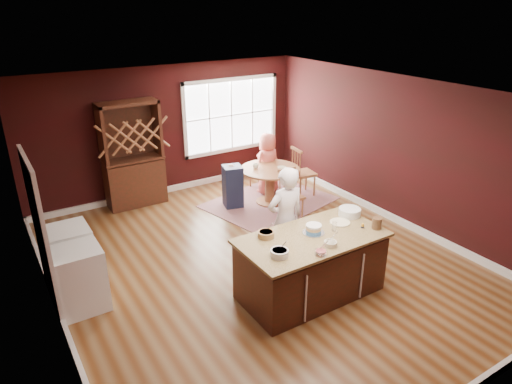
{
  "coord_description": "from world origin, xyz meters",
  "views": [
    {
      "loc": [
        -3.4,
        -5.34,
        3.9
      ],
      "look_at": [
        0.18,
        0.34,
        1.05
      ],
      "focal_mm": 32.0,
      "sensor_mm": 36.0,
      "label": 1
    }
  ],
  "objects_px": {
    "baker": "(285,220)",
    "washer": "(80,279)",
    "layer_cake": "(314,229)",
    "hutch": "(132,155)",
    "seated_woman": "(268,163)",
    "chair_south": "(291,194)",
    "dryer": "(70,257)",
    "chair_east": "(304,171)",
    "high_chair": "(233,186)",
    "chair_north": "(261,164)",
    "toddler": "(229,167)",
    "dining_table": "(270,178)",
    "kitchen_island": "(311,267)"
  },
  "relations": [
    {
      "from": "chair_east",
      "to": "dining_table",
      "type": "bearing_deg",
      "value": 95.31
    },
    {
      "from": "chair_north",
      "to": "hutch",
      "type": "height_order",
      "value": "hutch"
    },
    {
      "from": "kitchen_island",
      "to": "dining_table",
      "type": "bearing_deg",
      "value": 66.44
    },
    {
      "from": "chair_south",
      "to": "high_chair",
      "type": "height_order",
      "value": "chair_south"
    },
    {
      "from": "kitchen_island",
      "to": "toddler",
      "type": "height_order",
      "value": "toddler"
    },
    {
      "from": "seated_woman",
      "to": "toddler",
      "type": "bearing_deg",
      "value": -4.39
    },
    {
      "from": "baker",
      "to": "hutch",
      "type": "bearing_deg",
      "value": -69.16
    },
    {
      "from": "high_chair",
      "to": "washer",
      "type": "distance_m",
      "value": 3.81
    },
    {
      "from": "layer_cake",
      "to": "dining_table",
      "type": "bearing_deg",
      "value": 67.21
    },
    {
      "from": "kitchen_island",
      "to": "baker",
      "type": "distance_m",
      "value": 0.84
    },
    {
      "from": "hutch",
      "to": "chair_east",
      "type": "bearing_deg",
      "value": -24.22
    },
    {
      "from": "washer",
      "to": "layer_cake",
      "type": "bearing_deg",
      "value": -24.8
    },
    {
      "from": "seated_woman",
      "to": "washer",
      "type": "relative_size",
      "value": 1.48
    },
    {
      "from": "chair_south",
      "to": "toddler",
      "type": "height_order",
      "value": "chair_south"
    },
    {
      "from": "chair_east",
      "to": "chair_north",
      "type": "height_order",
      "value": "chair_east"
    },
    {
      "from": "seated_woman",
      "to": "toddler",
      "type": "relative_size",
      "value": 5.11
    },
    {
      "from": "baker",
      "to": "kitchen_island",
      "type": "bearing_deg",
      "value": 87.35
    },
    {
      "from": "kitchen_island",
      "to": "baker",
      "type": "height_order",
      "value": "baker"
    },
    {
      "from": "washer",
      "to": "chair_north",
      "type": "bearing_deg",
      "value": 28.37
    },
    {
      "from": "seated_woman",
      "to": "baker",
      "type": "bearing_deg",
      "value": 49.58
    },
    {
      "from": "baker",
      "to": "chair_east",
      "type": "xyz_separation_m",
      "value": [
        2.05,
        2.18,
        -0.3
      ]
    },
    {
      "from": "washer",
      "to": "dryer",
      "type": "bearing_deg",
      "value": 90.0
    },
    {
      "from": "dining_table",
      "to": "toddler",
      "type": "xyz_separation_m",
      "value": [
        -0.75,
        0.35,
        0.28
      ]
    },
    {
      "from": "layer_cake",
      "to": "seated_woman",
      "type": "height_order",
      "value": "seated_woman"
    },
    {
      "from": "layer_cake",
      "to": "high_chair",
      "type": "bearing_deg",
      "value": 81.31
    },
    {
      "from": "chair_east",
      "to": "high_chair",
      "type": "height_order",
      "value": "chair_east"
    },
    {
      "from": "kitchen_island",
      "to": "seated_woman",
      "type": "xyz_separation_m",
      "value": [
        1.55,
        3.42,
        0.23
      ]
    },
    {
      "from": "dining_table",
      "to": "chair_south",
      "type": "relative_size",
      "value": 1.24
    },
    {
      "from": "chair_south",
      "to": "chair_north",
      "type": "height_order",
      "value": "chair_north"
    },
    {
      "from": "chair_north",
      "to": "seated_woman",
      "type": "distance_m",
      "value": 0.4
    },
    {
      "from": "kitchen_island",
      "to": "layer_cake",
      "type": "distance_m",
      "value": 0.55
    },
    {
      "from": "layer_cake",
      "to": "chair_east",
      "type": "xyz_separation_m",
      "value": [
        2.05,
        2.84,
        -0.45
      ]
    },
    {
      "from": "baker",
      "to": "washer",
      "type": "height_order",
      "value": "baker"
    },
    {
      "from": "layer_cake",
      "to": "seated_woman",
      "type": "relative_size",
      "value": 0.23
    },
    {
      "from": "kitchen_island",
      "to": "dining_table",
      "type": "height_order",
      "value": "kitchen_island"
    },
    {
      "from": "chair_south",
      "to": "hutch",
      "type": "relative_size",
      "value": 0.46
    },
    {
      "from": "chair_east",
      "to": "toddler",
      "type": "bearing_deg",
      "value": 83.91
    },
    {
      "from": "chair_north",
      "to": "kitchen_island",
      "type": "bearing_deg",
      "value": 45.01
    },
    {
      "from": "kitchen_island",
      "to": "dryer",
      "type": "relative_size",
      "value": 2.23
    },
    {
      "from": "dining_table",
      "to": "seated_woman",
      "type": "distance_m",
      "value": 0.56
    },
    {
      "from": "chair_east",
      "to": "toddler",
      "type": "xyz_separation_m",
      "value": [
        -1.59,
        0.38,
        0.27
      ]
    },
    {
      "from": "chair_south",
      "to": "dryer",
      "type": "bearing_deg",
      "value": -177.23
    },
    {
      "from": "washer",
      "to": "dryer",
      "type": "xyz_separation_m",
      "value": [
        0.0,
        0.64,
        0.01
      ]
    },
    {
      "from": "chair_south",
      "to": "seated_woman",
      "type": "relative_size",
      "value": 0.73
    },
    {
      "from": "dining_table",
      "to": "hutch",
      "type": "height_order",
      "value": "hutch"
    },
    {
      "from": "toddler",
      "to": "hutch",
      "type": "distance_m",
      "value": 1.92
    },
    {
      "from": "chair_east",
      "to": "toddler",
      "type": "height_order",
      "value": "chair_east"
    },
    {
      "from": "layer_cake",
      "to": "hutch",
      "type": "relative_size",
      "value": 0.15
    },
    {
      "from": "chair_south",
      "to": "high_chair",
      "type": "xyz_separation_m",
      "value": [
        -0.67,
        1.07,
        -0.04
      ]
    },
    {
      "from": "dining_table",
      "to": "layer_cake",
      "type": "relative_size",
      "value": 3.93
    }
  ]
}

